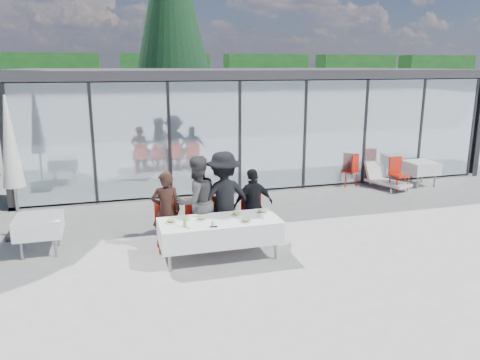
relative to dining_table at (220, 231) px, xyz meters
name	(u,v)px	position (x,y,z in m)	size (l,w,h in m)	color
ground	(245,250)	(0.57, 0.23, -0.54)	(90.00, 90.00, 0.00)	#9F9D97
pavilion	(234,105)	(2.57, 8.40, 1.61)	(14.80, 8.80, 3.44)	gray
treeline	(111,84)	(-1.43, 28.23, 1.66)	(62.50, 2.00, 4.40)	#103513
dining_table	(220,231)	(0.00, 0.00, 0.00)	(2.26, 0.96, 0.75)	white
diner_a	(166,211)	(-0.90, 0.72, 0.25)	(0.58, 0.58, 1.58)	#321D16
diner_chair_a	(167,223)	(-0.90, 0.75, 0.00)	(0.44, 0.44, 0.97)	red
diner_b	(197,202)	(-0.29, 0.72, 0.39)	(0.90, 0.90, 1.86)	#454545
diner_chair_b	(197,220)	(-0.29, 0.75, 0.00)	(0.44, 0.44, 0.97)	red
diner_c	(224,198)	(0.26, 0.72, 0.42)	(1.23, 1.23, 1.91)	black
diner_chair_c	(223,217)	(0.26, 0.75, 0.00)	(0.44, 0.44, 0.97)	red
diner_d	(253,205)	(0.88, 0.72, 0.22)	(0.89, 0.89, 1.53)	black
diner_chair_d	(253,215)	(0.88, 0.75, 0.00)	(0.44, 0.44, 0.97)	red
plate_a	(171,221)	(-0.90, 0.09, 0.24)	(0.23, 0.23, 0.07)	silver
plate_b	(201,219)	(-0.34, 0.10, 0.24)	(0.23, 0.23, 0.07)	silver
plate_c	(237,214)	(0.38, 0.19, 0.24)	(0.23, 0.23, 0.07)	silver
plate_d	(262,211)	(0.90, 0.20, 0.24)	(0.23, 0.23, 0.07)	silver
plate_extra	(246,221)	(0.43, -0.25, 0.24)	(0.23, 0.23, 0.07)	silver
juice_bottle	(185,223)	(-0.69, -0.21, 0.29)	(0.06, 0.06, 0.16)	#7AA846
drinking_glasses	(238,220)	(0.30, -0.22, 0.26)	(1.06, 0.26, 0.10)	silver
folded_eyeglasses	(214,227)	(-0.20, -0.35, 0.22)	(0.14, 0.03, 0.01)	black
spare_table_left	(39,226)	(-3.31, 1.19, 0.02)	(0.86, 0.86, 0.74)	white
spare_table_right	(421,168)	(7.13, 3.69, 0.02)	(0.86, 0.86, 0.74)	white
spare_chair_a	(397,172)	(6.14, 3.42, 0.00)	(0.50, 0.50, 0.97)	red
spare_chair_b	(351,169)	(5.07, 4.18, 0.00)	(0.62, 0.62, 0.97)	red
market_umbrella	(10,150)	(-3.84, 2.21, 1.36)	(0.50, 0.50, 3.00)	black
lounger	(383,179)	(5.94, 3.79, -0.28)	(1.01, 1.46, 0.72)	silver
conifer_tree	(171,7)	(1.07, 13.23, 5.45)	(4.00, 4.00, 10.50)	#382316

